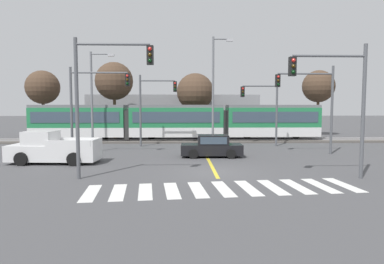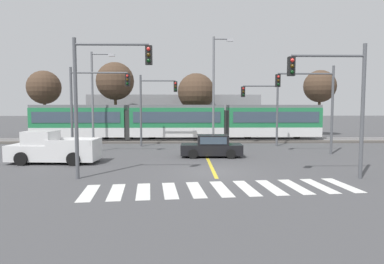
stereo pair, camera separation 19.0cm
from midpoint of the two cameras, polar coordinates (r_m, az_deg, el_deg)
ground_plane at (r=18.36m, az=3.52°, el=-6.71°), size 200.00×200.00×0.00m
track_bed at (r=33.95m, az=0.99°, el=-1.40°), size 120.00×4.00×0.18m
rail_near at (r=33.22m, az=1.05°, el=-1.29°), size 120.00×0.08×0.10m
rail_far at (r=34.66m, az=0.93°, el=-1.05°), size 120.00×0.08×0.10m
light_rail_tram at (r=33.76m, az=-2.77°, el=1.89°), size 28.00×2.64×3.43m
crosswalk_stripe_0 at (r=14.70m, az=-16.89°, el=-9.70°), size 0.83×2.84×0.01m
crosswalk_stripe_1 at (r=14.56m, az=-12.55°, el=-9.75°), size 0.83×2.84×0.01m
crosswalk_stripe_2 at (r=14.51m, az=-8.16°, el=-9.74°), size 0.83×2.84×0.01m
crosswalk_stripe_3 at (r=14.53m, az=-3.75°, el=-9.68°), size 0.83×2.84×0.01m
crosswalk_stripe_4 at (r=14.64m, az=0.60°, el=-9.56°), size 0.83×2.84×0.01m
crosswalk_stripe_5 at (r=14.84m, az=4.87°, el=-9.39°), size 0.83×2.84×0.01m
crosswalk_stripe_6 at (r=15.10m, az=9.00°, el=-9.18°), size 0.83×2.84×0.01m
crosswalk_stripe_7 at (r=15.45m, az=12.97°, el=-8.93°), size 0.83×2.84×0.01m
crosswalk_stripe_8 at (r=15.86m, az=16.74°, el=-8.66°), size 0.83×2.84×0.01m
crosswalk_stripe_9 at (r=16.33m, az=20.29°, el=-8.36°), size 0.83×2.84×0.01m
crosswalk_stripe_10 at (r=16.87m, az=23.63°, el=-8.06°), size 0.83×2.84×0.01m
lane_centre_line at (r=24.34m, az=2.16°, el=-3.93°), size 0.20×15.43×0.01m
sedan_crossing at (r=23.68m, az=3.08°, el=-2.47°), size 4.25×2.02×1.52m
pickup_truck at (r=22.80m, az=-22.47°, el=-2.71°), size 5.51×2.47×1.98m
traffic_light_mid_left at (r=25.40m, az=-16.66°, el=5.68°), size 4.25×0.38×6.25m
traffic_light_near_left at (r=16.96m, az=-15.18°, el=7.42°), size 3.75×0.38×6.73m
traffic_light_near_right at (r=17.85m, az=23.07°, el=6.18°), size 3.75×0.38×6.47m
traffic_light_mid_right at (r=26.22m, az=19.35°, el=5.59°), size 4.25×0.38×6.39m
traffic_light_far_left at (r=29.77m, az=-6.78°, el=5.30°), size 3.25×0.38×6.16m
traffic_light_far_right at (r=30.33m, az=11.80°, el=4.73°), size 3.25×0.38×5.80m
street_lamp_west at (r=32.07m, az=-16.20°, el=6.38°), size 2.17×0.28×8.32m
street_lamp_centre at (r=30.46m, az=3.61°, el=7.75°), size 1.81×0.28×9.54m
bare_tree_far_west at (r=40.78m, az=-23.75°, el=6.79°), size 3.63×3.63×7.33m
bare_tree_west at (r=38.30m, az=-12.99°, el=8.23°), size 4.08×4.08×8.22m
bare_tree_east at (r=38.87m, az=0.40°, el=6.70°), size 4.18×4.18×7.18m
bare_tree_far_east at (r=42.65m, az=20.21°, el=7.12°), size 3.72×3.72×7.63m
building_backdrop_far at (r=44.31m, az=-3.21°, el=2.99°), size 21.07×6.00×4.85m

